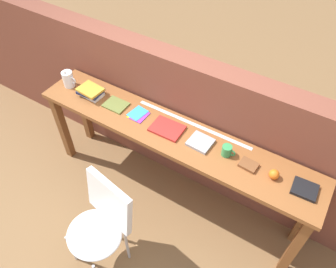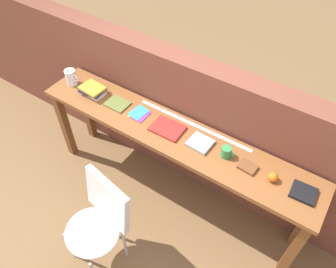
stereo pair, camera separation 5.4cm
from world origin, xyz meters
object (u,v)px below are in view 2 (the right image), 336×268
Objects in this scene: pitcher_white at (71,77)px; pamphlet_pile_colourful at (139,114)px; sports_ball_small at (273,177)px; chair_white_moulded at (98,221)px; mug at (226,152)px; book_stack_leftmost at (93,90)px; book_open_centre at (167,128)px; leather_journal_brown at (248,167)px; book_repair_rightmost at (304,193)px; magazine_cycling at (117,104)px.

pamphlet_pile_colourful is (0.77, 0.02, -0.07)m from pitcher_white.
pitcher_white is 1.96m from sports_ball_small.
chair_white_moulded is 0.93m from pamphlet_pile_colourful.
pitcher_white is 1.67× the size of mug.
book_stack_leftmost is (-0.71, 0.82, 0.40)m from chair_white_moulded.
pamphlet_pile_colourful is 1.60× the size of mug.
book_stack_leftmost is 0.81m from book_open_centre.
leather_journal_brown is 0.76× the size of book_repair_rightmost.
leather_journal_brown is 0.19m from sports_ball_small.
book_repair_rightmost is at bearing 34.37° from chair_white_moulded.
chair_white_moulded is 1.16m from book_stack_leftmost.
chair_white_moulded is 6.86× the size of leather_journal_brown.
book_stack_leftmost is 1.30× the size of pamphlet_pile_colourful.
chair_white_moulded is 4.85× the size of pitcher_white.
book_repair_rightmost is (1.21, 0.83, 0.37)m from chair_white_moulded.
sports_ball_small is at bearing -0.45° from magazine_cycling.
mug is (0.61, 0.83, 0.40)m from chair_white_moulded.
leather_journal_brown is (1.01, -0.02, 0.01)m from pamphlet_pile_colourful.
sports_ball_small is at bearing -1.01° from pamphlet_pile_colourful.
book_stack_leftmost reaches higher than chair_white_moulded.
sports_ball_small is (1.20, -0.02, 0.03)m from pamphlet_pile_colourful.
pamphlet_pile_colourful is 0.82m from mug.
pamphlet_pile_colourful is at bearing 179.70° from mug.
chair_white_moulded is 8.10× the size of mug.
pitcher_white reaches higher than book_open_centre.
leather_journal_brown is at bearing 45.80° from chair_white_moulded.
chair_white_moulded is 5.24× the size of book_repair_rightmost.
mug is at bearing -0.30° from pamphlet_pile_colourful.
mug is (0.52, 0.01, 0.03)m from book_open_centre.
pamphlet_pile_colourful is at bearing 1.79° from book_stack_leftmost.
chair_white_moulded is 3.41× the size of book_open_centre.
mug reaches higher than book_repair_rightmost.
mug is at bearing 176.22° from book_repair_rightmost.
magazine_cycling is 1.82× the size of mug.
sports_ball_small is at bearing 179.53° from book_repair_rightmost.
book_stack_leftmost is at bearing 176.96° from book_repair_rightmost.
magazine_cycling is 0.23m from pamphlet_pile_colourful.
chair_white_moulded is 3.91× the size of book_stack_leftmost.
pitcher_white is (-0.97, 0.82, 0.43)m from chair_white_moulded.
chair_white_moulded is at bearing -40.08° from pitcher_white.
pamphlet_pile_colourful is at bearing 1.28° from pitcher_white.
book_open_centre reaches higher than chair_white_moulded.
book_stack_leftmost is 1.70m from sports_ball_small.
book_stack_leftmost is at bearing 178.57° from book_open_centre.
chair_white_moulded is 4.46× the size of magazine_cycling.
leather_journal_brown is at bearing -0.00° from pitcher_white.
book_stack_leftmost is at bearing -178.36° from magazine_cycling.
book_stack_leftmost reaches higher than sports_ball_small.
leather_journal_brown is at bearing 178.85° from sports_ball_small.
magazine_cycling is (0.27, 0.01, -0.03)m from book_stack_leftmost.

